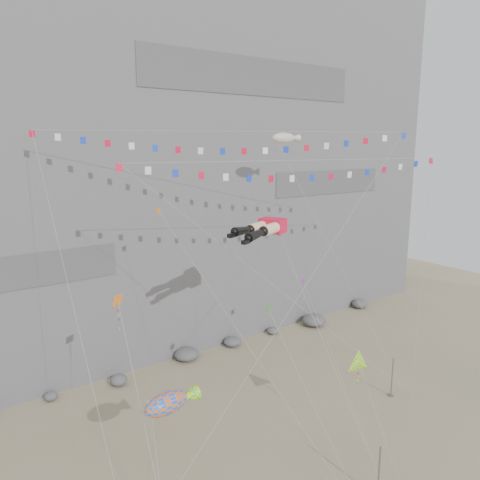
{
  "coord_description": "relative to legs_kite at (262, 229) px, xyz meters",
  "views": [
    {
      "loc": [
        -22.63,
        -24.33,
        22.64
      ],
      "look_at": [
        1.33,
        9.0,
        14.32
      ],
      "focal_mm": 35.0,
      "sensor_mm": 36.0,
      "label": 1
    }
  ],
  "objects": [
    {
      "name": "fish_windsock",
      "position": [
        -10.63,
        -4.12,
        -9.14
      ],
      "size": [
        4.11,
        3.5,
        8.05
      ],
      "color": "#F45F0C",
      "rests_on": "ground"
    },
    {
      "name": "cliff",
      "position": [
        0.49,
        28.49,
        8.7
      ],
      "size": [
        80.0,
        28.0,
        50.0
      ],
      "primitive_type": "cube",
      "color": "slate",
      "rests_on": "ground"
    },
    {
      "name": "anchor_pole_right",
      "position": [
        12.11,
        -4.02,
        -14.44
      ],
      "size": [
        0.12,
        0.12,
        3.73
      ],
      "primitive_type": "cylinder",
      "color": "slate",
      "rests_on": "ground"
    },
    {
      "name": "talus_boulders",
      "position": [
        0.49,
        13.49,
        -15.7
      ],
      "size": [
        60.0,
        3.0,
        1.2
      ],
      "primitive_type": null,
      "color": "#5C5B60",
      "rests_on": "ground"
    },
    {
      "name": "small_kite_c",
      "position": [
        -1.11,
        -2.32,
        -5.73
      ],
      "size": [
        1.76,
        8.45,
        13.24
      ],
      "color": "#22A319",
      "rests_on": "ground"
    },
    {
      "name": "flag_banner_lower",
      "position": [
        4.86,
        0.83,
        5.11
      ],
      "size": [
        29.86,
        8.18,
        24.16
      ],
      "color": "red",
      "rests_on": "ground"
    },
    {
      "name": "harlequin_kite",
      "position": [
        -11.59,
        0.56,
        -3.7
      ],
      "size": [
        1.72,
        9.56,
        15.36
      ],
      "color": "red",
      "rests_on": "ground"
    },
    {
      "name": "small_kite_a",
      "position": [
        -5.58,
        5.73,
        0.68
      ],
      "size": [
        5.54,
        17.11,
        24.49
      ],
      "color": "orange",
      "rests_on": "ground"
    },
    {
      "name": "legs_kite",
      "position": [
        0.0,
        0.0,
        0.0
      ],
      "size": [
        6.6,
        14.08,
        20.72
      ],
      "rotation": [
        0.0,
        0.0,
        0.42
      ],
      "color": "red",
      "rests_on": "ground"
    },
    {
      "name": "small_kite_b",
      "position": [
        6.86,
        2.33,
        -6.2
      ],
      "size": [
        4.23,
        12.35,
        15.99
      ],
      "color": "purple",
      "rests_on": "ground"
    },
    {
      "name": "blimp_windsock",
      "position": [
        8.83,
        7.87,
        6.99
      ],
      "size": [
        6.32,
        13.68,
        26.97
      ],
      "color": "beige",
      "rests_on": "ground"
    },
    {
      "name": "delta_kite",
      "position": [
        3.63,
        -7.03,
        -9.48
      ],
      "size": [
        2.15,
        5.24,
        8.65
      ],
      "color": "yellow",
      "rests_on": "ground"
    },
    {
      "name": "flag_banner_upper",
      "position": [
        0.95,
        5.26,
        7.48
      ],
      "size": [
        29.77,
        18.06,
        30.46
      ],
      "color": "red",
      "rests_on": "ground"
    },
    {
      "name": "anchor_pole_center",
      "position": [
        0.7,
        -11.47,
        -14.41
      ],
      "size": [
        0.12,
        0.12,
        3.78
      ],
      "primitive_type": "cylinder",
      "color": "slate",
      "rests_on": "ground"
    },
    {
      "name": "ground",
      "position": [
        0.49,
        -3.51,
        -16.3
      ],
      "size": [
        120.0,
        120.0,
        0.0
      ],
      "primitive_type": "plane",
      "color": "gray",
      "rests_on": "ground"
    }
  ]
}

